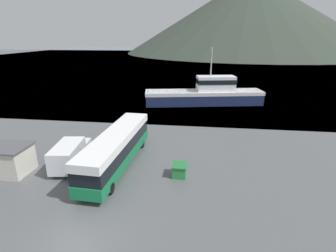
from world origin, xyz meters
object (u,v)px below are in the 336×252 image
fishing_boat (206,94)px  dock_kiosk (11,160)px  storage_bin (179,170)px  tour_bus (117,147)px  delivery_van (70,153)px

fishing_boat → dock_kiosk: bearing=137.1°
fishing_boat → storage_bin: fishing_boat is taller
tour_bus → dock_kiosk: 9.11m
fishing_boat → dock_kiosk: (-16.94, -26.89, -0.55)m
delivery_van → dock_kiosk: dock_kiosk is taller
tour_bus → dock_kiosk: (-8.75, -2.49, -0.55)m
tour_bus → storage_bin: (5.79, -1.17, -1.27)m
fishing_boat → dock_kiosk: fishing_boat is taller
fishing_boat → tour_bus: bearing=150.8°
fishing_boat → dock_kiosk: 31.78m
tour_bus → fishing_boat: fishing_boat is taller
delivery_van → tour_bus: bearing=-0.6°
fishing_boat → delivery_van: bearing=142.7°
tour_bus → fishing_boat: size_ratio=0.62×
tour_bus → delivery_van: bearing=-170.4°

